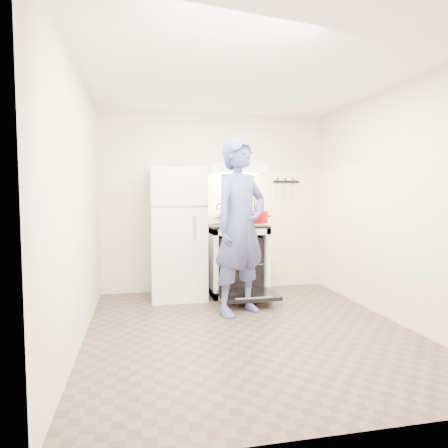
{
  "coord_description": "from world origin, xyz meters",
  "views": [
    {
      "loc": [
        -1.06,
        -3.79,
        1.36
      ],
      "look_at": [
        -0.05,
        1.0,
        1.0
      ],
      "focal_mm": 32.0,
      "sensor_mm": 36.0,
      "label": 1
    }
  ],
  "objects_px": {
    "refrigerator": "(178,234)",
    "stove_body": "(237,260)",
    "tea_kettle": "(221,214)",
    "dutch_oven": "(257,218)",
    "person": "(240,227)"
  },
  "relations": [
    {
      "from": "person",
      "to": "dutch_oven",
      "type": "xyz_separation_m",
      "value": [
        0.27,
        0.25,
        0.08
      ]
    },
    {
      "from": "person",
      "to": "refrigerator",
      "type": "bearing_deg",
      "value": 97.26
    },
    {
      "from": "dutch_oven",
      "to": "tea_kettle",
      "type": "bearing_deg",
      "value": 112.6
    },
    {
      "from": "refrigerator",
      "to": "stove_body",
      "type": "xyz_separation_m",
      "value": [
        0.81,
        0.02,
        -0.39
      ]
    },
    {
      "from": "refrigerator",
      "to": "stove_body",
      "type": "height_order",
      "value": "refrigerator"
    },
    {
      "from": "stove_body",
      "to": "dutch_oven",
      "type": "distance_m",
      "value": 0.9
    },
    {
      "from": "refrigerator",
      "to": "tea_kettle",
      "type": "bearing_deg",
      "value": 9.3
    },
    {
      "from": "refrigerator",
      "to": "dutch_oven",
      "type": "xyz_separation_m",
      "value": [
        0.9,
        -0.62,
        0.23
      ]
    },
    {
      "from": "refrigerator",
      "to": "person",
      "type": "bearing_deg",
      "value": -54.09
    },
    {
      "from": "tea_kettle",
      "to": "dutch_oven",
      "type": "xyz_separation_m",
      "value": [
        0.3,
        -0.72,
        -0.02
      ]
    },
    {
      "from": "tea_kettle",
      "to": "dutch_oven",
      "type": "distance_m",
      "value": 0.78
    },
    {
      "from": "stove_body",
      "to": "tea_kettle",
      "type": "bearing_deg",
      "value": 160.92
    },
    {
      "from": "refrigerator",
      "to": "person",
      "type": "height_order",
      "value": "person"
    },
    {
      "from": "refrigerator",
      "to": "dutch_oven",
      "type": "height_order",
      "value": "refrigerator"
    },
    {
      "from": "stove_body",
      "to": "person",
      "type": "relative_size",
      "value": 0.46
    }
  ]
}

